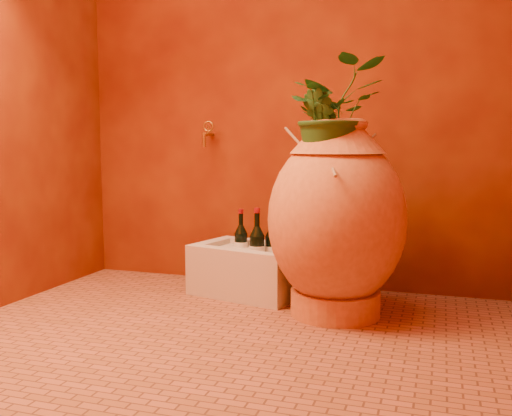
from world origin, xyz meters
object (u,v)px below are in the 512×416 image
(wine_bottle_c, at_px, (257,249))
(wall_tap, at_px, (208,133))
(wine_bottle_a, at_px, (272,249))
(wine_bottle_b, at_px, (241,244))
(amphora, at_px, (336,219))
(stone_basin, at_px, (249,271))

(wine_bottle_c, relative_size, wall_tap, 2.20)
(wine_bottle_a, height_order, wine_bottle_b, wine_bottle_a)
(amphora, xyz_separation_m, wall_tap, (-0.86, 0.46, 0.43))
(wine_bottle_b, xyz_separation_m, wine_bottle_c, (0.15, -0.15, 0.01))
(stone_basin, relative_size, wine_bottle_a, 2.09)
(amphora, height_order, wine_bottle_b, amphora)
(wine_bottle_a, height_order, wine_bottle_c, wine_bottle_c)
(stone_basin, xyz_separation_m, wine_bottle_a, (0.13, -0.01, 0.13))
(amphora, distance_m, wine_bottle_b, 0.71)
(amphora, xyz_separation_m, wine_bottle_b, (-0.60, 0.32, -0.21))
(wine_bottle_c, bearing_deg, wall_tap, 144.43)
(wall_tap, bearing_deg, wine_bottle_a, -25.52)
(wine_bottle_b, height_order, wall_tap, wall_tap)
(wine_bottle_c, bearing_deg, wine_bottle_b, 133.68)
(stone_basin, relative_size, wall_tap, 4.31)
(wine_bottle_c, height_order, wall_tap, wall_tap)
(amphora, bearing_deg, stone_basin, 155.27)
(amphora, distance_m, wine_bottle_a, 0.50)
(wine_bottle_b, relative_size, wine_bottle_c, 0.92)
(wine_bottle_b, height_order, wine_bottle_c, wine_bottle_c)
(amphora, distance_m, wall_tap, 1.06)
(stone_basin, distance_m, wine_bottle_b, 0.17)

